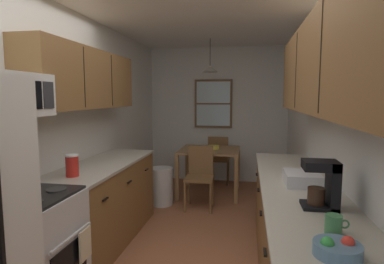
{
  "coord_description": "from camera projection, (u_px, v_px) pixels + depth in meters",
  "views": [
    {
      "loc": [
        0.57,
        -2.45,
        1.62
      ],
      "look_at": [
        -0.11,
        1.41,
        1.19
      ],
      "focal_mm": 29.65,
      "sensor_mm": 36.0,
      "label": 1
    }
  ],
  "objects": [
    {
      "name": "counter_right",
      "position": [
        301.0,
        246.0,
        2.5
      ],
      "size": [
        0.64,
        3.25,
        0.9
      ],
      "color": "brown",
      "rests_on": "ground"
    },
    {
      "name": "wall_right",
      "position": [
        324.0,
        131.0,
        3.28
      ],
      "size": [
        0.1,
        9.0,
        2.55
      ],
      "primitive_type": "cube",
      "color": "silver",
      "rests_on": "ground"
    },
    {
      "name": "ground_plane",
      "position": [
        195.0,
        238.0,
        3.65
      ],
      "size": [
        12.0,
        12.0,
        0.0
      ],
      "primitive_type": "plane",
      "color": "#995B3D"
    },
    {
      "name": "fruit_bowl",
      "position": [
        337.0,
        248.0,
        1.44
      ],
      "size": [
        0.22,
        0.22,
        0.09
      ],
      "color": "#597F9E",
      "rests_on": "counter_right"
    },
    {
      "name": "upper_cabinets_right",
      "position": [
        329.0,
        65.0,
        2.27
      ],
      "size": [
        0.33,
        2.93,
        0.71
      ],
      "color": "brown"
    },
    {
      "name": "upper_cabinets_left",
      "position": [
        85.0,
        79.0,
        3.36
      ],
      "size": [
        0.33,
        1.89,
        0.62
      ],
      "color": "brown"
    },
    {
      "name": "stove_range",
      "position": [
        30.0,
        254.0,
        2.34
      ],
      "size": [
        0.66,
        0.64,
        1.1
      ],
      "color": "silver",
      "rests_on": "ground"
    },
    {
      "name": "storage_canister",
      "position": [
        72.0,
        165.0,
        2.89
      ],
      "size": [
        0.12,
        0.12,
        0.2
      ],
      "color": "red",
      "rests_on": "counter_left"
    },
    {
      "name": "ceiling_slab",
      "position": [
        196.0,
        5.0,
        3.36
      ],
      "size": [
        4.4,
        9.0,
        0.08
      ],
      "primitive_type": "cube",
      "color": "white"
    },
    {
      "name": "dining_table",
      "position": [
        209.0,
        156.0,
        5.26
      ],
      "size": [
        0.97,
        0.89,
        0.76
      ],
      "color": "olive",
      "rests_on": "ground"
    },
    {
      "name": "dish_towel",
      "position": [
        85.0,
        244.0,
        2.43
      ],
      "size": [
        0.02,
        0.16,
        0.24
      ],
      "primitive_type": "cube",
      "color": "beige"
    },
    {
      "name": "trash_bin",
      "position": [
        161.0,
        186.0,
        4.79
      ],
      "size": [
        0.35,
        0.35,
        0.56
      ],
      "primitive_type": "cylinder",
      "color": "silver",
      "rests_on": "ground"
    },
    {
      "name": "coffee_maker",
      "position": [
        325.0,
        184.0,
        2.06
      ],
      "size": [
        0.22,
        0.18,
        0.31
      ],
      "color": "black",
      "rests_on": "counter_right"
    },
    {
      "name": "back_window",
      "position": [
        213.0,
        104.0,
        6.02
      ],
      "size": [
        0.72,
        0.05,
        0.92
      ],
      "color": "brown"
    },
    {
      "name": "pendant_light",
      "position": [
        210.0,
        69.0,
        5.1
      ],
      "size": [
        0.26,
        0.26,
        0.53
      ],
      "color": "black"
    },
    {
      "name": "microwave_over_range",
      "position": [
        6.0,
        95.0,
        2.23
      ],
      "size": [
        0.39,
        0.59,
        0.31
      ],
      "color": "white"
    },
    {
      "name": "dining_chair_near",
      "position": [
        200.0,
        174.0,
        4.64
      ],
      "size": [
        0.41,
        0.41,
        0.9
      ],
      "color": "brown",
      "rests_on": "ground"
    },
    {
      "name": "mug_by_coffeemaker",
      "position": [
        334.0,
        224.0,
        1.68
      ],
      "size": [
        0.13,
        0.09,
        0.1
      ],
      "color": "#3F7F4C",
      "rests_on": "counter_right"
    },
    {
      "name": "dish_rack",
      "position": [
        302.0,
        178.0,
        2.63
      ],
      "size": [
        0.28,
        0.34,
        0.1
      ],
      "primitive_type": "cube",
      "color": "silver",
      "rests_on": "counter_right"
    },
    {
      "name": "table_serving_bowl",
      "position": [
        214.0,
        147.0,
        5.27
      ],
      "size": [
        0.19,
        0.19,
        0.06
      ],
      "primitive_type": "cylinder",
      "color": "#E0D14C",
      "rests_on": "dining_table"
    },
    {
      "name": "dining_chair_far",
      "position": [
        218.0,
        157.0,
        5.9
      ],
      "size": [
        0.4,
        0.4,
        0.9
      ],
      "color": "brown",
      "rests_on": "ground"
    },
    {
      "name": "wall_left",
      "position": [
        83.0,
        126.0,
        3.74
      ],
      "size": [
        0.1,
        9.0,
        2.55
      ],
      "primitive_type": "cube",
      "color": "silver",
      "rests_on": "ground"
    },
    {
      "name": "counter_left",
      "position": [
        104.0,
        202.0,
        3.54
      ],
      "size": [
        0.64,
        1.81,
        0.9
      ],
      "color": "brown",
      "rests_on": "ground"
    },
    {
      "name": "wall_back",
      "position": [
        218.0,
        115.0,
        6.1
      ],
      "size": [
        4.4,
        0.1,
        2.55
      ],
      "primitive_type": "cube",
      "color": "silver",
      "rests_on": "ground"
    }
  ]
}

